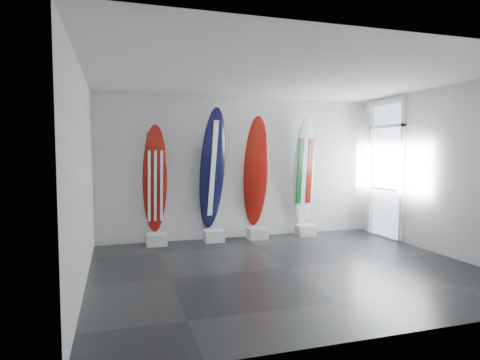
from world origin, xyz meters
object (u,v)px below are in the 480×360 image
object	(u,v)px
surfboard_usa	(155,179)
surfboard_navy	(213,169)
surfboard_italy	(304,171)
surfboard_swiss	(256,172)

from	to	relation	value
surfboard_usa	surfboard_navy	world-z (taller)	surfboard_navy
surfboard_navy	surfboard_italy	distance (m)	2.06
surfboard_navy	surfboard_swiss	bearing A→B (deg)	-14.99
surfboard_usa	surfboard_swiss	distance (m)	2.11
surfboard_navy	surfboard_italy	world-z (taller)	surfboard_navy
surfboard_swiss	surfboard_italy	world-z (taller)	surfboard_italy
surfboard_usa	surfboard_swiss	bearing A→B (deg)	-7.43
surfboard_navy	surfboard_italy	bearing A→B (deg)	-14.99
surfboard_usa	surfboard_swiss	xyz separation A→B (m)	(2.10, 0.00, 0.10)
surfboard_swiss	surfboard_italy	xyz separation A→B (m)	(1.12, 0.00, 0.01)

